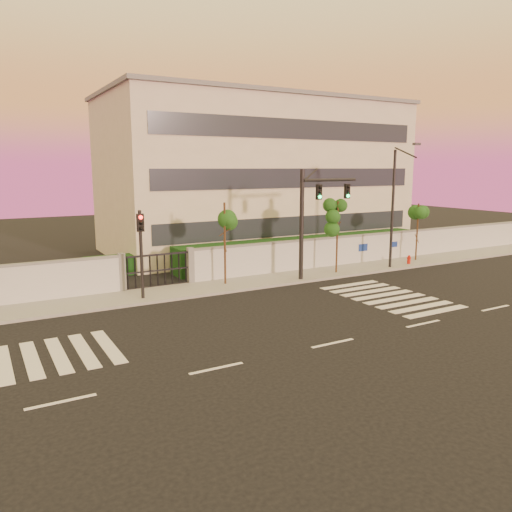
# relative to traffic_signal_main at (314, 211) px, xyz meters

# --- Properties ---
(ground) EXTENTS (120.00, 120.00, 0.00)m
(ground) POSITION_rel_traffic_signal_main_xyz_m (-5.92, -9.51, -4.22)
(ground) COLOR black
(ground) RESTS_ON ground
(sidewalk) EXTENTS (60.00, 3.00, 0.15)m
(sidewalk) POSITION_rel_traffic_signal_main_xyz_m (-5.92, 0.99, -4.14)
(sidewalk) COLOR gray
(sidewalk) RESTS_ON ground
(perimeter_wall) EXTENTS (60.00, 0.36, 2.20)m
(perimeter_wall) POSITION_rel_traffic_signal_main_xyz_m (-5.81, 2.49, -3.15)
(perimeter_wall) COLOR #B6B8BD
(perimeter_wall) RESTS_ON ground
(hedge_row) EXTENTS (41.00, 4.25, 1.80)m
(hedge_row) POSITION_rel_traffic_signal_main_xyz_m (-4.75, 5.23, -3.40)
(hedge_row) COLOR black
(hedge_row) RESTS_ON ground
(institutional_building) EXTENTS (24.40, 12.40, 12.25)m
(institutional_building) POSITION_rel_traffic_signal_main_xyz_m (3.08, 12.48, 1.94)
(institutional_building) COLOR beige
(institutional_building) RESTS_ON ground
(road_markings) EXTENTS (57.00, 7.62, 0.02)m
(road_markings) POSITION_rel_traffic_signal_main_xyz_m (-7.50, -5.75, -4.21)
(road_markings) COLOR silver
(road_markings) RESTS_ON ground
(street_tree_d) EXTENTS (1.44, 1.15, 4.82)m
(street_tree_d) POSITION_rel_traffic_signal_main_xyz_m (-5.31, 1.18, -0.67)
(street_tree_d) COLOR #382314
(street_tree_d) RESTS_ON ground
(street_tree_e) EXTENTS (1.45, 1.16, 4.68)m
(street_tree_e) POSITION_rel_traffic_signal_main_xyz_m (2.29, 0.54, -0.77)
(street_tree_e) COLOR #382314
(street_tree_e) RESTS_ON ground
(street_tree_f) EXTENTS (1.40, 1.12, 4.23)m
(street_tree_f) POSITION_rel_traffic_signal_main_xyz_m (10.08, 1.13, -1.10)
(street_tree_f) COLOR #382314
(street_tree_f) RESTS_ON ground
(traffic_signal_main) EXTENTS (4.22, 0.50, 6.67)m
(traffic_signal_main) POSITION_rel_traffic_signal_main_xyz_m (0.00, 0.00, 0.00)
(traffic_signal_main) COLOR black
(traffic_signal_main) RESTS_ON ground
(traffic_signal_secondary) EXTENTS (0.36, 0.35, 4.66)m
(traffic_signal_secondary) POSITION_rel_traffic_signal_main_xyz_m (-10.44, 0.33, -1.26)
(traffic_signal_secondary) COLOR black
(traffic_signal_secondary) RESTS_ON ground
(streetlight_east) EXTENTS (0.49, 1.99, 8.27)m
(streetlight_east) POSITION_rel_traffic_signal_main_xyz_m (6.54, -0.06, 0.25)
(streetlight_east) COLOR black
(streetlight_east) RESTS_ON ground
(fire_hydrant) EXTENTS (0.29, 0.28, 0.75)m
(fire_hydrant) POSITION_rel_traffic_signal_main_xyz_m (8.48, 0.27, -3.84)
(fire_hydrant) COLOR #B4180C
(fire_hydrant) RESTS_ON ground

